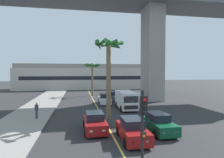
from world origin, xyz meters
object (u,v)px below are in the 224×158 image
at_px(traffic_light_median_near, 143,127).
at_px(pedestrian_near_crosswalk, 37,110).
at_px(car_queue_fifth, 104,99).
at_px(delivery_van, 126,100).
at_px(car_queue_second, 132,130).
at_px(car_queue_front, 158,123).
at_px(car_queue_third, 114,96).
at_px(palm_tree_near_median, 92,69).
at_px(palm_tree_mid_median, 109,59).
at_px(car_queue_fourth, 95,122).

xyz_separation_m(traffic_light_median_near, pedestrian_near_crosswalk, (-6.79, 13.22, -1.72)).
height_order(car_queue_fifth, delivery_van, delivery_van).
relative_size(delivery_van, traffic_light_median_near, 1.26).
bearing_deg(car_queue_second, car_queue_front, 27.57).
relative_size(car_queue_front, pedestrian_near_crosswalk, 2.55).
bearing_deg(car_queue_third, delivery_van, -88.55).
height_order(palm_tree_near_median, palm_tree_mid_median, palm_tree_mid_median).
height_order(car_queue_front, delivery_van, delivery_van).
bearing_deg(traffic_light_median_near, delivery_van, 77.86).
height_order(car_queue_front, traffic_light_median_near, traffic_light_median_near).
height_order(car_queue_fourth, delivery_van, delivery_van).
relative_size(palm_tree_near_median, pedestrian_near_crosswalk, 4.19).
distance_m(car_queue_front, car_queue_third, 17.49).
height_order(car_queue_second, car_queue_third, same).
xyz_separation_m(car_queue_second, car_queue_third, (2.18, 18.83, 0.00)).
height_order(palm_tree_mid_median, pedestrian_near_crosswalk, palm_tree_mid_median).
bearing_deg(car_queue_fifth, traffic_light_median_near, -93.78).
bearing_deg(car_queue_third, pedestrian_near_crosswalk, -131.67).
relative_size(car_queue_third, pedestrian_near_crosswalk, 2.57).
xyz_separation_m(car_queue_second, pedestrian_near_crosswalk, (-8.08, 7.31, 0.28)).
bearing_deg(car_queue_front, car_queue_third, 91.32).
height_order(car_queue_second, traffic_light_median_near, traffic_light_median_near).
bearing_deg(car_queue_fifth, delivery_van, -64.58).
xyz_separation_m(car_queue_third, pedestrian_near_crosswalk, (-10.26, -11.53, 0.28)).
height_order(car_queue_front, car_queue_third, same).
xyz_separation_m(delivery_van, pedestrian_near_crosswalk, (-10.45, -3.81, -0.29)).
height_order(car_queue_second, pedestrian_near_crosswalk, pedestrian_near_crosswalk).
bearing_deg(pedestrian_near_crosswalk, palm_tree_near_median, 69.57).
distance_m(car_queue_fourth, traffic_light_median_near, 8.82).
bearing_deg(car_queue_front, car_queue_fifth, 99.56).
xyz_separation_m(car_queue_fourth, car_queue_fifth, (2.65, 13.22, 0.00)).
relative_size(car_queue_front, palm_tree_near_median, 0.61).
bearing_deg(car_queue_third, car_queue_second, -96.59).
xyz_separation_m(car_queue_front, traffic_light_median_near, (-3.87, -7.26, 1.99)).
bearing_deg(car_queue_fourth, palm_tree_near_median, 86.27).
bearing_deg(traffic_light_median_near, palm_tree_mid_median, 87.33).
relative_size(car_queue_second, palm_tree_near_median, 0.61).
bearing_deg(delivery_van, car_queue_third, 91.45).
relative_size(car_queue_second, car_queue_third, 1.00).
height_order(car_queue_fourth, car_queue_fifth, same).
distance_m(car_queue_third, car_queue_fifth, 3.65).
relative_size(traffic_light_median_near, palm_tree_mid_median, 0.51).
relative_size(car_queue_fifth, palm_tree_mid_median, 0.50).
height_order(car_queue_third, pedestrian_near_crosswalk, pedestrian_near_crosswalk).
bearing_deg(car_queue_front, pedestrian_near_crosswalk, 150.79).
distance_m(car_queue_third, car_queue_fourth, 16.91).
bearing_deg(traffic_light_median_near, car_queue_fifth, 86.22).
xyz_separation_m(car_queue_front, delivery_van, (-0.21, 9.77, 0.57)).
height_order(car_queue_fifth, palm_tree_mid_median, palm_tree_mid_median).
bearing_deg(car_queue_front, traffic_light_median_near, -118.07).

